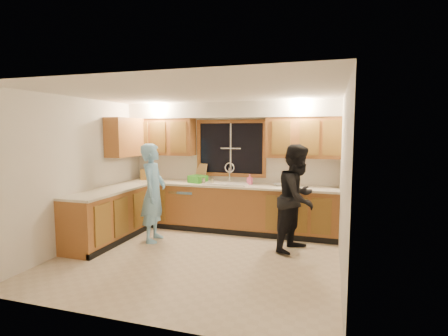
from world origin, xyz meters
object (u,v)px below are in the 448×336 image
Objects in this scene: stove at (88,224)px; dish_crate at (198,179)px; dishwasher at (186,207)px; soap_bottle at (250,179)px; woman at (298,198)px; man at (153,193)px; knife_block at (143,175)px; bowl at (279,185)px; sink at (227,187)px.

dish_crate is (1.20, 1.83, 0.54)m from stove.
dish_crate reaches higher than dishwasher.
dish_crate is at bearing -176.69° from soap_bottle.
woman reaches higher than dish_crate.
man is 5.69× the size of dish_crate.
woman is 7.64× the size of knife_block.
soap_bottle is at bearing 178.74° from bowl.
man reaches higher than dish_crate.
sink is at bearing -177.21° from bowl.
woman is 3.38m from knife_block.
stove is (-1.80, -1.82, -0.41)m from sink.
woman is 2.19m from dish_crate.
dish_crate is (0.44, 1.01, 0.13)m from man.
knife_block reaches higher than soap_bottle.
soap_bottle is (2.29, 0.04, -0.01)m from knife_block.
knife_block reaches higher than dishwasher.
man is at bearing -135.97° from sink.
man is at bearing -144.25° from soap_bottle.
sink is 2.83× the size of dish_crate.
soap_bottle is (2.25, 1.89, 0.57)m from stove.
dishwasher is at bearing -176.61° from soap_bottle.
stove is 2.25m from dish_crate.
sink reaches higher than knife_block.
sink is 1.64m from woman.
dishwasher is 0.47× the size of woman.
sink is 3.78× the size of knife_block.
sink is 0.96× the size of stove.
dish_crate is (-2.04, 0.79, 0.12)m from woman.
stove is at bearing 127.52° from man.
bowl is at bearing 1.70° from dish_crate.
stove is (-0.95, -1.81, 0.04)m from dishwasher.
dish_crate is at bearing -35.78° from knife_block.
dishwasher is 0.47× the size of man.
man reaches higher than stove.
stove is at bearing -139.96° from soap_bottle.
man is 8.67× the size of bowl.
stove is 1.18m from man.
knife_block is (-0.80, 1.04, 0.17)m from man.
stove is 2.99m from soap_bottle.
man is (-0.20, -1.00, 0.46)m from dishwasher.
man is 2.32m from bowl.
sink is 1.46m from man.
woman is at bearing -28.74° from sink.
dishwasher is at bearing -179.01° from sink.
soap_bottle is 0.58m from bowl.
dish_crate reaches higher than stove.
sink is at bearing 45.39° from stove.
sink is at bearing 83.13° from woman.
bowl is at bearing -72.43° from man.
knife_block is 0.75× the size of dish_crate.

